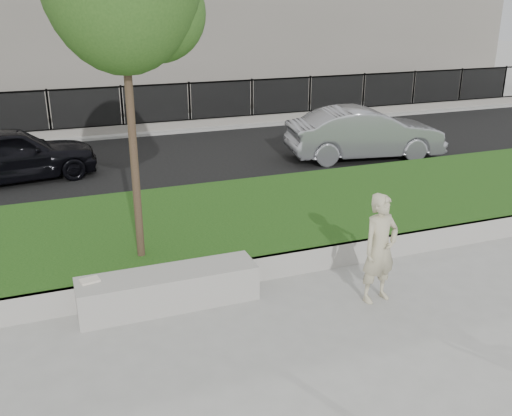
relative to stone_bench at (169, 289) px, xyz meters
name	(u,v)px	position (x,y,z in m)	size (l,w,h in m)	color
ground	(299,310)	(1.68, -0.80, -0.26)	(90.00, 90.00, 0.00)	gray
grass_bank	(231,224)	(1.68, 2.20, -0.06)	(34.00, 4.00, 0.40)	#0E380E
grass_kerb	(271,267)	(1.68, 0.24, -0.06)	(34.00, 0.08, 0.40)	gray
street	(167,160)	(1.68, 7.70, -0.24)	(34.00, 7.00, 0.04)	black
far_pavement	(138,127)	(1.68, 12.20, -0.20)	(34.00, 3.00, 0.12)	gray
iron_fence	(142,118)	(1.68, 11.20, 0.28)	(32.00, 0.30, 1.50)	slate
stone_bench	(169,289)	(0.00, 0.00, 0.00)	(2.53, 0.63, 0.52)	gray
man	(380,248)	(2.86, -0.92, 0.55)	(0.59, 0.39, 1.62)	#B6AF8C
book	(90,280)	(-1.05, 0.11, 0.27)	(0.25, 0.18, 0.03)	silver
car_dark	(12,154)	(-2.14, 7.10, 0.44)	(1.55, 3.85, 1.31)	black
car_silver	(365,133)	(6.76, 5.93, 0.47)	(1.46, 4.18, 1.38)	gray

